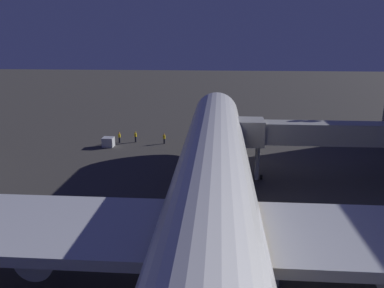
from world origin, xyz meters
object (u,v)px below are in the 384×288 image
at_px(baggage_container_near_belt, 108,142).
at_px(traffic_cone_nose_port, 230,147).
at_px(ground_crew_by_belt_loader, 164,138).
at_px(ground_crew_under_port_wing, 119,137).
at_px(ground_crew_by_tug, 136,136).
at_px(airliner_at_gate, 211,207).
at_px(traffic_cone_nose_starboard, 202,146).
at_px(jet_bridge, 314,133).

distance_m(baggage_container_near_belt, traffic_cone_nose_port, 19.18).
xyz_separation_m(baggage_container_near_belt, ground_crew_by_belt_loader, (-8.57, -2.32, 0.18)).
bearing_deg(ground_crew_under_port_wing, ground_crew_by_tug, -167.92).
xyz_separation_m(airliner_at_gate, ground_crew_by_tug, (13.22, -36.03, -4.84)).
distance_m(baggage_container_near_belt, traffic_cone_nose_starboard, 14.78).
xyz_separation_m(ground_crew_by_tug, traffic_cone_nose_starboard, (-11.02, 2.60, -0.72)).
height_order(airliner_at_gate, baggage_container_near_belt, airliner_at_gate).
bearing_deg(jet_bridge, airliner_at_gate, 60.65).
relative_size(airliner_at_gate, ground_crew_by_tug, 38.64).
bearing_deg(traffic_cone_nose_starboard, jet_bridge, 136.90).
distance_m(ground_crew_under_port_wing, ground_crew_by_tug, 2.62).
bearing_deg(ground_crew_under_port_wing, traffic_cone_nose_starboard, 171.43).
xyz_separation_m(airliner_at_gate, ground_crew_by_belt_loader, (8.40, -35.51, -4.90)).
bearing_deg(baggage_container_near_belt, airliner_at_gate, 117.09).
distance_m(airliner_at_gate, ground_crew_by_tug, 38.68).
bearing_deg(jet_bridge, ground_crew_by_belt_loader, -36.83).
height_order(baggage_container_near_belt, ground_crew_by_tug, ground_crew_by_tug).
relative_size(baggage_container_near_belt, ground_crew_under_port_wing, 0.96).
bearing_deg(baggage_container_near_belt, traffic_cone_nose_port, -179.25).
bearing_deg(traffic_cone_nose_port, traffic_cone_nose_starboard, 0.00).
bearing_deg(ground_crew_by_belt_loader, traffic_cone_nose_port, 168.93).
relative_size(baggage_container_near_belt, ground_crew_by_belt_loader, 1.01).
distance_m(airliner_at_gate, ground_crew_under_port_wing, 39.13).
xyz_separation_m(ground_crew_under_port_wing, traffic_cone_nose_port, (-17.98, 2.05, -0.71)).
height_order(jet_bridge, ground_crew_by_belt_loader, jet_bridge).
distance_m(ground_crew_under_port_wing, traffic_cone_nose_starboard, 13.75).
xyz_separation_m(jet_bridge, traffic_cone_nose_starboard, (13.76, -12.88, -5.65)).
xyz_separation_m(jet_bridge, traffic_cone_nose_port, (9.36, -12.88, -5.65)).
bearing_deg(traffic_cone_nose_starboard, airliner_at_gate, 93.76).
bearing_deg(ground_crew_by_belt_loader, baggage_container_near_belt, 15.17).
height_order(ground_crew_under_port_wing, traffic_cone_nose_port, ground_crew_under_port_wing).
distance_m(jet_bridge, baggage_container_near_belt, 31.63).
distance_m(airliner_at_gate, ground_crew_by_belt_loader, 36.81).
relative_size(airliner_at_gate, ground_crew_under_port_wing, 38.85).
distance_m(jet_bridge, ground_crew_by_tug, 29.62).
xyz_separation_m(ground_crew_under_port_wing, ground_crew_by_tug, (-2.56, -0.55, 0.01)).
bearing_deg(ground_crew_under_port_wing, jet_bridge, 151.37).
bearing_deg(traffic_cone_nose_port, airliner_at_gate, 86.24).
height_order(ground_crew_by_belt_loader, ground_crew_under_port_wing, ground_crew_under_port_wing).
distance_m(baggage_container_near_belt, ground_crew_under_port_wing, 2.60).
bearing_deg(ground_crew_under_port_wing, baggage_container_near_belt, 62.56).
relative_size(ground_crew_under_port_wing, ground_crew_by_tug, 0.99).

